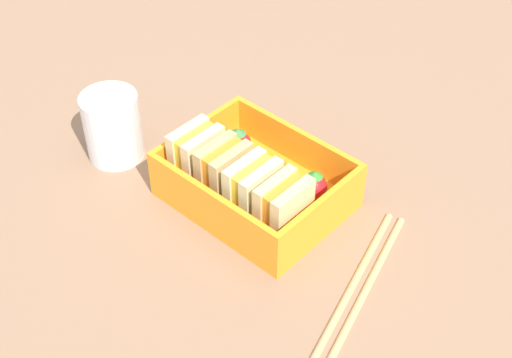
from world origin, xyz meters
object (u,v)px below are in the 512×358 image
Objects in this scene: sandwich_left at (283,209)px; chopstick_pair at (357,291)px; carrot_stick_far_left at (274,174)px; strawberry_left at (238,144)px; strawberry_far_left at (314,186)px; sandwich_center_left at (253,190)px; sandwich_center_right at (197,155)px; drinking_glass at (113,127)px; sandwich_center at (224,172)px.

sandwich_left reaches higher than chopstick_pair.
carrot_stick_far_left is 1.06× the size of strawberry_left.
sandwich_center_left is at bearing 62.79° from strawberry_far_left.
strawberry_left is (-0.58, -5.26, -1.40)cm from sandwich_center_right.
drinking_glass reaches higher than sandwich_center_right.
strawberry_left reaches higher than strawberry_far_left.
sandwich_left is 7.44cm from sandwich_center.
carrot_stick_far_left is 0.18× the size of chopstick_pair.
sandwich_center_left reaches higher than strawberry_far_left.
sandwich_center_left reaches higher than chopstick_pair.
strawberry_far_left is 11.72cm from chopstick_pair.
sandwich_center is at bearing 180.00° from sandwich_center_right.
sandwich_center_left is at bearing 0.00° from sandwich_left.
sandwich_left reaches higher than carrot_stick_far_left.
sandwich_center is at bearing 40.26° from strawberry_far_left.
carrot_stick_far_left is (1.61, -4.89, -2.16)cm from sandwich_center_left.
sandwich_center_right is 1.83× the size of strawberry_far_left.
strawberry_left is at bearing -16.45° from chopstick_pair.
drinking_glass is at bearing 35.39° from strawberry_left.
chopstick_pair is (-8.92, 0.49, -3.77)cm from sandwich_left.
carrot_stick_far_left is at bearing -140.01° from sandwich_center_right.
sandwich_center_left reaches higher than strawberry_left.
strawberry_left is 0.46× the size of drinking_glass.
sandwich_left is 0.28× the size of chopstick_pair.
strawberry_far_left is at bearing -139.74° from sandwich_center.
sandwich_left is 1.00× the size of sandwich_center_right.
sandwich_center_right is 1.62× the size of carrot_stick_far_left.
sandwich_left is 7.55cm from carrot_stick_far_left.
strawberry_left is 0.16× the size of chopstick_pair.
strawberry_left is 20.47cm from chopstick_pair.
strawberry_left is at bearing -59.15° from sandwich_center.
sandwich_center is 14.01cm from drinking_glass.
strawberry_far_left is 0.94× the size of strawberry_left.
sandwich_center_right is 10.37cm from drinking_glass.
sandwich_left is at bearing 180.00° from sandwich_center_left.
sandwich_center_left is at bearing 142.52° from strawberry_left.
carrot_stick_far_left is at bearing -42.58° from sandwich_left.
sandwich_center_left is 3.72cm from sandwich_center.
sandwich_center_right is at bearing -167.08° from drinking_glass.
sandwich_center_right is (3.72, 0.00, 0.00)cm from sandwich_center.
carrot_stick_far_left is 5.33cm from strawberry_left.
carrot_stick_far_left is at bearing -20.72° from chopstick_pair.
sandwich_center and sandwich_center_right have the same top height.
sandwich_left is 1.00× the size of sandwich_center.
sandwich_left and sandwich_center have the same top height.
sandwich_center is 1.72× the size of strawberry_left.
sandwich_center_left is at bearing -2.23° from chopstick_pair.
sandwich_center_right is 20.43cm from chopstick_pair.
chopstick_pair is at bearing 176.84° from sandwich_left.
drinking_glass is (15.93, 7.21, 1.75)cm from carrot_stick_far_left.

